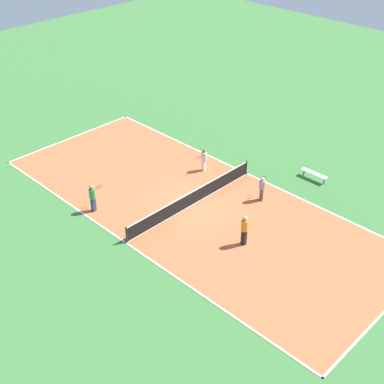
# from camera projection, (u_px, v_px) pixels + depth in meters

# --- Properties ---
(ground_plane) EXTENTS (80.00, 80.00, 0.00)m
(ground_plane) POSITION_uv_depth(u_px,v_px,m) (192.00, 205.00, 31.08)
(ground_plane) COLOR #3D7538
(court_surface) EXTENTS (10.06, 24.34, 0.02)m
(court_surface) POSITION_uv_depth(u_px,v_px,m) (192.00, 205.00, 31.07)
(court_surface) COLOR #C66038
(court_surface) RESTS_ON ground_plane
(tennis_net) EXTENTS (9.86, 0.10, 0.96)m
(tennis_net) POSITION_uv_depth(u_px,v_px,m) (192.00, 198.00, 30.80)
(tennis_net) COLOR black
(tennis_net) RESTS_ON court_surface
(bench) EXTENTS (0.36, 1.78, 0.45)m
(bench) POSITION_uv_depth(u_px,v_px,m) (314.00, 174.00, 33.27)
(bench) COLOR silver
(bench) RESTS_ON ground_plane
(player_baseline_gray) EXTENTS (0.97, 0.75, 1.54)m
(player_baseline_gray) POSITION_uv_depth(u_px,v_px,m) (262.00, 187.00, 31.03)
(player_baseline_gray) COLOR #4C4C51
(player_baseline_gray) RESTS_ON court_surface
(player_far_white) EXTENTS (0.96, 0.41, 1.51)m
(player_far_white) POSITION_uv_depth(u_px,v_px,m) (204.00, 158.00, 33.92)
(player_far_white) COLOR white
(player_far_white) RESTS_ON court_surface
(player_center_orange) EXTENTS (0.38, 0.38, 1.77)m
(player_center_orange) POSITION_uv_depth(u_px,v_px,m) (244.00, 228.00, 27.45)
(player_center_orange) COLOR black
(player_center_orange) RESTS_ON court_surface
(player_far_green) EXTENTS (0.98, 0.51, 1.69)m
(player_far_green) POSITION_uv_depth(u_px,v_px,m) (93.00, 196.00, 30.04)
(player_far_green) COLOR navy
(player_far_green) RESTS_ON court_surface
(tennis_ball_left_sideline) EXTENTS (0.07, 0.07, 0.07)m
(tennis_ball_left_sideline) POSITION_uv_depth(u_px,v_px,m) (252.00, 185.00, 32.84)
(tennis_ball_left_sideline) COLOR #CCE033
(tennis_ball_left_sideline) RESTS_ON court_surface
(tennis_ball_midcourt) EXTENTS (0.07, 0.07, 0.07)m
(tennis_ball_midcourt) POSITION_uv_depth(u_px,v_px,m) (237.00, 218.00, 29.91)
(tennis_ball_midcourt) COLOR #CCE033
(tennis_ball_midcourt) RESTS_ON court_surface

